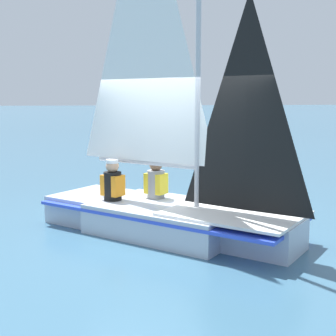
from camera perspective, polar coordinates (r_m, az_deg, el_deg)
ground_plane at (r=7.73m, az=-0.00°, el=-7.90°), size 260.00×260.00×0.00m
sailboat_main at (r=7.57m, az=-0.19°, el=-2.54°), size 4.08×4.15×5.82m
sailor_helm at (r=8.08m, az=-1.48°, el=-2.57°), size 0.42×0.43×1.16m
sailor_crew at (r=7.96m, az=-6.75°, el=-2.78°), size 0.42×0.43×1.16m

